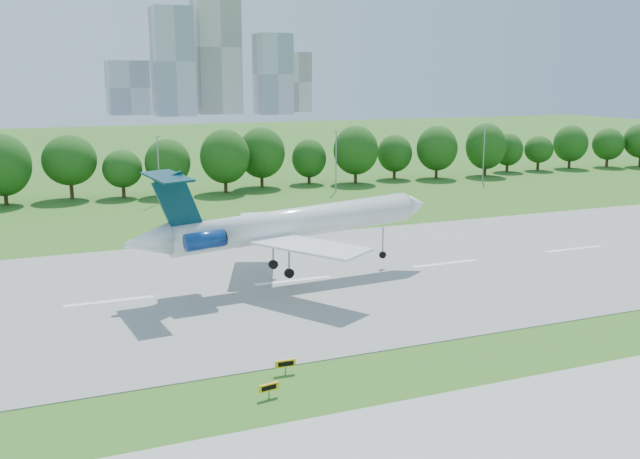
{
  "coord_description": "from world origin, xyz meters",
  "views": [
    {
      "loc": [
        -6.35,
        -47.71,
        22.62
      ],
      "look_at": [
        20.45,
        18.0,
        7.36
      ],
      "focal_mm": 40.0,
      "sensor_mm": 36.0,
      "label": 1
    }
  ],
  "objects": [
    {
      "name": "taxi_sign_right",
      "position": [
        10.7,
        1.18,
        0.86
      ],
      "size": [
        1.66,
        0.28,
        1.17
      ],
      "rotation": [
        0.0,
        0.0,
        -0.04
      ],
      "color": "gray",
      "rests_on": "ground"
    },
    {
      "name": "taxi_sign_centre",
      "position": [
        8.19,
        -2.35,
        0.81
      ],
      "size": [
        1.58,
        0.43,
        1.1
      ],
      "rotation": [
        0.0,
        0.0,
        0.17
      ],
      "color": "gray",
      "rests_on": "ground"
    },
    {
      "name": "airliner",
      "position": [
        18.65,
        24.82,
        6.77
      ],
      "size": [
        36.7,
        26.59,
        12.19
      ],
      "rotation": [
        0.0,
        -0.04,
        0.1
      ],
      "color": "white",
      "rests_on": "ground"
    },
    {
      "name": "tree_line",
      "position": [
        0.0,
        92.0,
        6.19
      ],
      "size": [
        288.4,
        8.4,
        10.4
      ],
      "color": "#382314",
      "rests_on": "ground"
    },
    {
      "name": "ground",
      "position": [
        0.0,
        0.0,
        0.0
      ],
      "size": [
        600.0,
        600.0,
        0.0
      ],
      "primitive_type": "plane",
      "color": "#33631A",
      "rests_on": "ground"
    },
    {
      "name": "skyline",
      "position": [
        100.16,
        390.61,
        30.46
      ],
      "size": [
        127.0,
        52.0,
        80.0
      ],
      "color": "#B2B2B7",
      "rests_on": "ground"
    },
    {
      "name": "runway",
      "position": [
        0.0,
        25.0,
        0.04
      ],
      "size": [
        400.0,
        45.0,
        0.08
      ],
      "primitive_type": "cube",
      "color": "gray",
      "rests_on": "ground"
    },
    {
      "name": "light_poles",
      "position": [
        -2.5,
        82.0,
        6.34
      ],
      "size": [
        175.9,
        0.25,
        12.19
      ],
      "color": "gray",
      "rests_on": "ground"
    }
  ]
}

